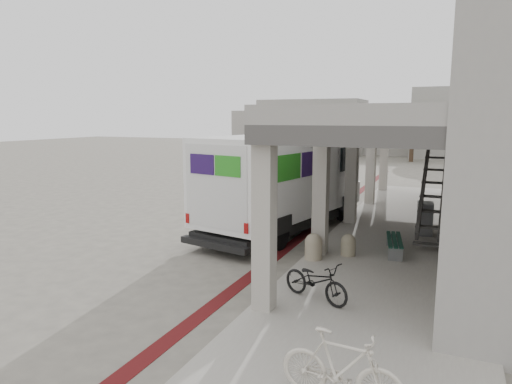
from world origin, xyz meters
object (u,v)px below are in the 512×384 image
at_px(utility_cabinet, 425,218).
at_px(bicycle_black, 316,281).
at_px(fedex_truck, 284,180).
at_px(bicycle_cream, 341,368).
at_px(bench, 394,243).

distance_m(utility_cabinet, bicycle_black, 6.71).
distance_m(fedex_truck, bicycle_cream, 9.69).
bearing_deg(utility_cabinet, fedex_truck, -174.57).
bearing_deg(bicycle_cream, bench, 6.06).
bearing_deg(bench, bicycle_cream, -97.89).
xyz_separation_m(bench, bicycle_cream, (0.18, -7.18, 0.21)).
bearing_deg(bicycle_cream, utility_cabinet, 1.99).
height_order(bench, utility_cabinet, utility_cabinet).
distance_m(bicycle_black, bicycle_cream, 3.40).
distance_m(bench, bicycle_cream, 7.18).
distance_m(fedex_truck, bicycle_black, 6.34).
height_order(fedex_truck, bicycle_cream, fedex_truck).
relative_size(fedex_truck, bicycle_black, 5.04).
xyz_separation_m(bicycle_black, bicycle_cream, (1.25, -3.17, 0.09)).
bearing_deg(bicycle_cream, fedex_truck, 29.06).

